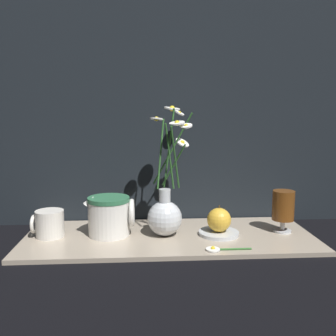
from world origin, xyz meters
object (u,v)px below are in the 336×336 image
Objects in this scene: yellow_mug at (49,224)px; orange_fruit at (219,220)px; vase_with_flowers at (165,211)px; tea_glass at (283,207)px; ceramic_pitcher at (110,214)px.

orange_fruit reaches higher than yellow_mug.
vase_with_flowers is 2.98× the size of tea_glass.
orange_fruit is (0.48, -0.02, 0.01)m from yellow_mug.
orange_fruit is at bearing -1.88° from yellow_mug.
yellow_mug is 0.67m from tea_glass.
vase_with_flowers is 4.13× the size of yellow_mug.
orange_fruit is at bearing -3.67° from ceramic_pitcher.
orange_fruit is (0.15, -0.01, -0.03)m from vase_with_flowers.
vase_with_flowers is 0.16m from orange_fruit.
ceramic_pitcher is 0.50m from tea_glass.
vase_with_flowers is at bearing -179.84° from tea_glass.
ceramic_pitcher is at bearing 176.33° from orange_fruit.
yellow_mug is at bearing -178.60° from ceramic_pitcher.
tea_glass reaches higher than ceramic_pitcher.
tea_glass reaches higher than yellow_mug.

